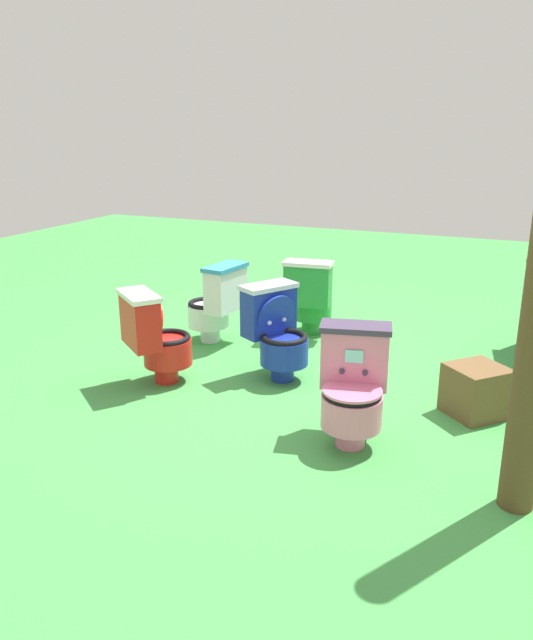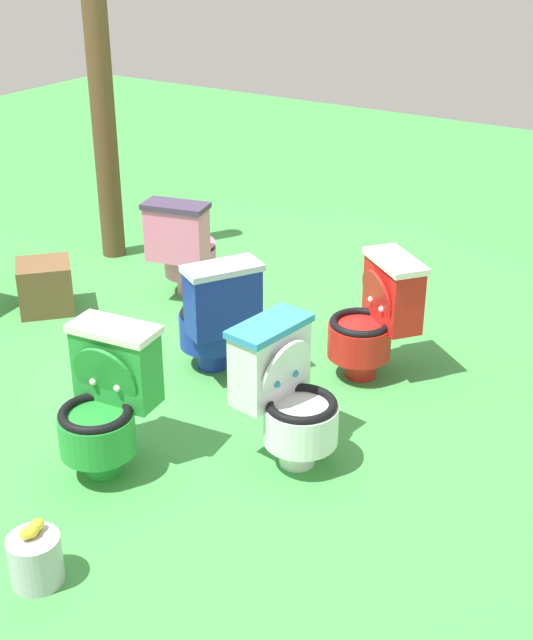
{
  "view_description": "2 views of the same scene",
  "coord_description": "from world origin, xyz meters",
  "px_view_note": "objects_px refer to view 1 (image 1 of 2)",
  "views": [
    {
      "loc": [
        4.3,
        1.47,
        1.9
      ],
      "look_at": [
        -0.09,
        -0.41,
        0.4
      ],
      "focal_mm": 35.26,
      "sensor_mm": 36.0,
      "label": 1
    },
    {
      "loc": [
        -3.62,
        -2.96,
        2.57
      ],
      "look_at": [
        0.15,
        -0.55,
        0.39
      ],
      "focal_mm": 49.05,
      "sensor_mm": 36.0,
      "label": 2
    }
  ],
  "objects_px": {
    "toilet_blue": "(277,331)",
    "toilet_red": "(155,337)",
    "toilet_green": "(310,297)",
    "small_crate": "(476,391)",
    "toilet_pink": "(353,385)",
    "toilet_white": "(216,303)",
    "lemon_bucket": "(308,299)"
  },
  "relations": [
    {
      "from": "small_crate",
      "to": "toilet_green",
      "type": "bearing_deg",
      "value": -125.52
    },
    {
      "from": "toilet_blue",
      "to": "toilet_white",
      "type": "xyz_separation_m",
      "value": [
        -0.54,
        -0.81,
        0.0
      ]
    },
    {
      "from": "toilet_pink",
      "to": "toilet_white",
      "type": "bearing_deg",
      "value": -52.04
    },
    {
      "from": "toilet_green",
      "to": "lemon_bucket",
      "type": "bearing_deg",
      "value": 103.87
    },
    {
      "from": "toilet_white",
      "to": "toilet_green",
      "type": "bearing_deg",
      "value": -45.49
    },
    {
      "from": "toilet_white",
      "to": "small_crate",
      "type": "distance_m",
      "value": 2.39
    },
    {
      "from": "toilet_pink",
      "to": "toilet_red",
      "type": "bearing_deg",
      "value": -23.54
    },
    {
      "from": "toilet_green",
      "to": "small_crate",
      "type": "xyz_separation_m",
      "value": [
        1.14,
        1.6,
        -0.2
      ]
    },
    {
      "from": "small_crate",
      "to": "toilet_white",
      "type": "bearing_deg",
      "value": -105.06
    },
    {
      "from": "toilet_blue",
      "to": "toilet_white",
      "type": "relative_size",
      "value": 1.0
    },
    {
      "from": "toilet_green",
      "to": "lemon_bucket",
      "type": "xyz_separation_m",
      "value": [
        -0.79,
        -0.3,
        -0.26
      ]
    },
    {
      "from": "toilet_white",
      "to": "toilet_pink",
      "type": "bearing_deg",
      "value": -120.75
    },
    {
      "from": "toilet_white",
      "to": "lemon_bucket",
      "type": "relative_size",
      "value": 2.63
    },
    {
      "from": "toilet_red",
      "to": "lemon_bucket",
      "type": "bearing_deg",
      "value": 118.64
    },
    {
      "from": "toilet_red",
      "to": "small_crate",
      "type": "height_order",
      "value": "toilet_red"
    },
    {
      "from": "toilet_pink",
      "to": "toilet_red",
      "type": "height_order",
      "value": "same"
    },
    {
      "from": "toilet_blue",
      "to": "toilet_red",
      "type": "bearing_deg",
      "value": -28.27
    },
    {
      "from": "toilet_blue",
      "to": "small_crate",
      "type": "relative_size",
      "value": 2.04
    },
    {
      "from": "toilet_red",
      "to": "lemon_bucket",
      "type": "xyz_separation_m",
      "value": [
        -2.32,
        0.39,
        -0.26
      ]
    },
    {
      "from": "toilet_green",
      "to": "lemon_bucket",
      "type": "distance_m",
      "value": 0.88
    },
    {
      "from": "lemon_bucket",
      "to": "toilet_red",
      "type": "bearing_deg",
      "value": -9.48
    },
    {
      "from": "toilet_green",
      "to": "small_crate",
      "type": "relative_size",
      "value": 2.04
    },
    {
      "from": "toilet_white",
      "to": "small_crate",
      "type": "bearing_deg",
      "value": -97.05
    },
    {
      "from": "toilet_pink",
      "to": "lemon_bucket",
      "type": "height_order",
      "value": "toilet_pink"
    },
    {
      "from": "toilet_blue",
      "to": "toilet_white",
      "type": "distance_m",
      "value": 0.97
    },
    {
      "from": "toilet_pink",
      "to": "toilet_white",
      "type": "height_order",
      "value": "same"
    },
    {
      "from": "lemon_bucket",
      "to": "toilet_blue",
      "type": "bearing_deg",
      "value": 12.24
    },
    {
      "from": "small_crate",
      "to": "lemon_bucket",
      "type": "height_order",
      "value": "small_crate"
    },
    {
      "from": "toilet_pink",
      "to": "small_crate",
      "type": "bearing_deg",
      "value": -147.74
    },
    {
      "from": "toilet_pink",
      "to": "small_crate",
      "type": "distance_m",
      "value": 0.98
    },
    {
      "from": "toilet_pink",
      "to": "small_crate",
      "type": "relative_size",
      "value": 2.04
    },
    {
      "from": "toilet_pink",
      "to": "small_crate",
      "type": "xyz_separation_m",
      "value": [
        -0.69,
        0.67,
        -0.2
      ]
    }
  ]
}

